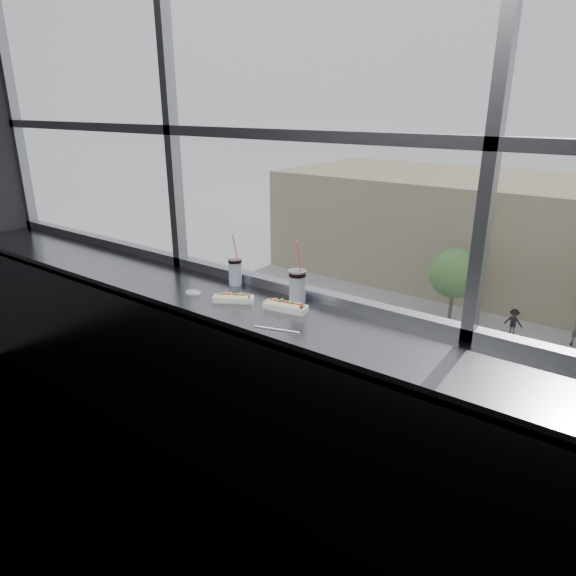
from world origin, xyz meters
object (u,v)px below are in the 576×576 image
Objects in this scene: car_near_a at (281,357)px; pedestrian_a at (514,319)px; loose_straw at (277,329)px; hotdog_tray_left at (233,298)px; car_near_b at (362,387)px; soda_cup_left at (235,270)px; car_near_c at (500,436)px; wrapper at (193,292)px; pedestrian_b at (576,330)px; tree_left at (454,273)px; soda_cup_right at (297,285)px; car_far_a at (395,318)px; hotdog_tray_right at (285,306)px.

car_near_a is 3.42× the size of pedestrian_a.
loose_straw is at bearing -145.79° from car_near_a.
car_near_b is at bearing 84.33° from hotdog_tray_left.
soda_cup_left reaches higher than car_near_b.
car_near_c is (-1.31, 16.08, -11.13)m from soda_cup_left.
pedestrian_a is (3.44, 12.38, -0.04)m from car_near_b.
pedestrian_b is at bearing 91.15° from wrapper.
soda_cup_left reaches higher than tree_left.
soda_cup_right reaches higher than soda_cup_left.
car_far_a is 3.36× the size of pedestrian_a.
wrapper is at bearing -105.96° from soda_cup_left.
car_near_c is 3.05× the size of pedestrian_b.
loose_straw is at bearing -8.54° from wrapper.
soda_cup_right is (0.50, -0.04, 0.01)m from soda_cup_left.
soda_cup_right is at bearing 1.33° from hotdog_tray_left.
soda_cup_right is at bearing 22.99° from wrapper.
soda_cup_left is 3.12× the size of wrapper.
car_near_b is (2.23, -8.00, -0.10)m from car_far_a.
wrapper is 30.65m from tree_left.
soda_cup_right is 0.63m from wrapper.
soda_cup_right is at bearing 179.47° from car_near_c.
hotdog_tray_right reaches higher than car_near_a.
hotdog_tray_right reaches higher than loose_straw.
soda_cup_right is 0.06× the size of car_near_c.
wrapper reaches higher than pedestrian_b.
car_near_b is at bearing 114.61° from soda_cup_left.
hotdog_tray_right reaches higher than car_near_c.
loose_straw is 0.04× the size of car_far_a.
car_near_b is 14.61m from pedestrian_b.
hotdog_tray_right reaches higher than tree_left.
soda_cup_right is at bearing -73.85° from tree_left.
car_near_b is 3.08× the size of pedestrian_b.
soda_cup_right is 30.93m from pedestrian_a.
soda_cup_left is 0.87× the size of soda_cup_right.
car_far_a is at bearing -115.99° from tree_left.
hotdog_tray_left is 0.32m from hotdog_tray_right.
soda_cup_left reaches higher than car_far_a.
pedestrian_b is 7.40m from tree_left.
soda_cup_left is at bearing 74.04° from wrapper.
soda_cup_right is 31.20m from pedestrian_b.
soda_cup_right is 21.11m from car_near_b.
wrapper reaches higher than car_near_b.
hotdog_tray_left is 0.05× the size of tree_left.
hotdog_tray_left is 0.12× the size of pedestrian_b.
pedestrian_a is at bearing 67.63° from hotdog_tray_left.
car_far_a is (-10.22, 24.47, -10.94)m from loose_straw.
tree_left is at bearing 89.14° from loose_straw.
soda_cup_left is at bearing 131.15° from loose_straw.
pedestrian_a is (-3.84, 28.74, -11.09)m from wrapper.
loose_straw is (0.63, -0.39, -0.09)m from soda_cup_left.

